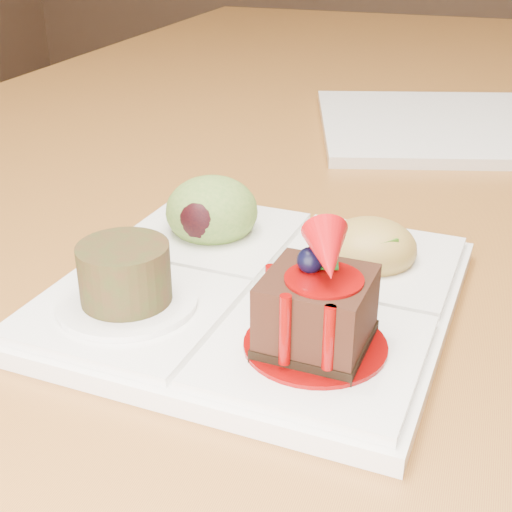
% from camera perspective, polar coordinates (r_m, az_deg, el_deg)
% --- Properties ---
extents(dining_table, '(1.00, 1.80, 0.75)m').
position_cam_1_polar(dining_table, '(0.96, 6.21, 7.83)').
color(dining_table, olive).
rests_on(dining_table, ground).
extents(sampler_plate, '(0.26, 0.26, 0.10)m').
position_cam_1_polar(sampler_plate, '(0.46, -0.04, -1.51)').
color(sampler_plate, white).
rests_on(sampler_plate, dining_table).
extents(second_plate, '(0.35, 0.35, 0.01)m').
position_cam_1_polar(second_plate, '(0.86, 14.74, 10.07)').
color(second_plate, white).
rests_on(second_plate, dining_table).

